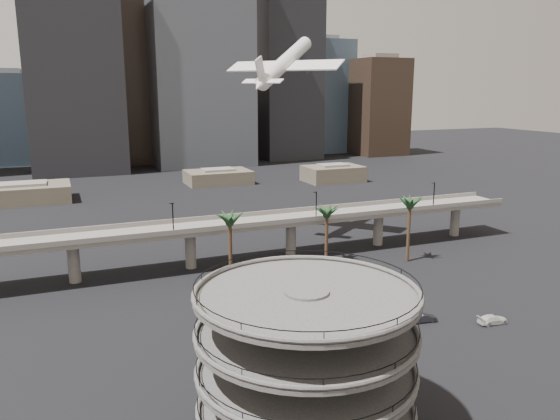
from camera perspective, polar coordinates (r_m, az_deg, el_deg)
name	(u,v)px	position (r m, az deg, el deg)	size (l,w,h in m)	color
ground	(390,394)	(69.54, 11.43, -18.29)	(700.00, 700.00, 0.00)	black
parking_ramp	(306,352)	(56.01, 2.73, -14.57)	(22.20, 22.20, 17.35)	#474543
overpass	(242,227)	(113.11, -3.97, -1.83)	(130.00, 9.30, 14.70)	slate
palm_trees	(326,213)	(108.13, 4.81, -0.29)	(42.40, 10.40, 14.00)	#46301E
low_buildings	(183,182)	(198.44, -10.07, 2.92)	(135.00, 27.50, 6.80)	brown
skyline	(163,80)	(270.75, -12.15, 13.15)	(269.00, 86.00, 108.29)	gray
airborne_jet	(285,63)	(129.72, 0.53, 15.12)	(24.66, 24.01, 15.09)	white
car_a	(275,366)	(72.46, -0.49, -15.96)	(1.83, 4.54, 1.55)	#BD1B39
car_b	(424,318)	(88.98, 14.80, -10.84)	(1.41, 4.05, 1.34)	black
car_c	(493,319)	(91.58, 21.32, -10.60)	(1.95, 4.80, 1.39)	silver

